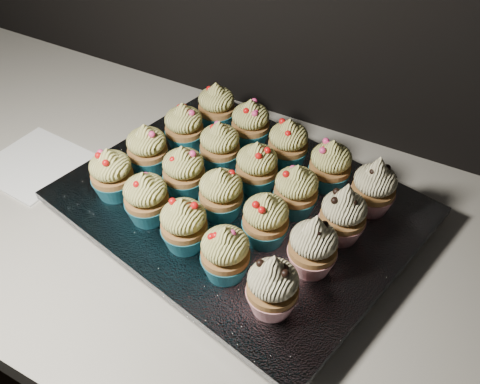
# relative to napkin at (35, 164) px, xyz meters

# --- Properties ---
(worktop) EXTENTS (2.44, 0.64, 0.04)m
(worktop) POSITION_rel_napkin_xyz_m (0.57, 0.03, -0.02)
(worktop) COLOR beige
(worktop) RESTS_ON cabinet
(napkin) EXTENTS (0.16, 0.16, 0.00)m
(napkin) POSITION_rel_napkin_xyz_m (0.00, 0.00, 0.00)
(napkin) COLOR white
(napkin) RESTS_ON worktop
(baking_tray) EXTENTS (0.51, 0.43, 0.02)m
(baking_tray) POSITION_rel_napkin_xyz_m (0.36, 0.06, 0.01)
(baking_tray) COLOR black
(baking_tray) RESTS_ON worktop
(foil_lining) EXTENTS (0.55, 0.47, 0.01)m
(foil_lining) POSITION_rel_napkin_xyz_m (0.36, 0.06, 0.03)
(foil_lining) COLOR silver
(foil_lining) RESTS_ON baking_tray
(cupcake_0) EXTENTS (0.06, 0.06, 0.08)m
(cupcake_0) POSITION_rel_napkin_xyz_m (0.19, -0.02, 0.07)
(cupcake_0) COLOR #1B6C7F
(cupcake_0) RESTS_ON foil_lining
(cupcake_1) EXTENTS (0.06, 0.06, 0.08)m
(cupcake_1) POSITION_rel_napkin_xyz_m (0.26, -0.03, 0.07)
(cupcake_1) COLOR #1B6C7F
(cupcake_1) RESTS_ON foil_lining
(cupcake_2) EXTENTS (0.06, 0.06, 0.08)m
(cupcake_2) POSITION_rel_napkin_xyz_m (0.34, -0.05, 0.07)
(cupcake_2) COLOR #1B6C7F
(cupcake_2) RESTS_ON foil_lining
(cupcake_3) EXTENTS (0.06, 0.06, 0.08)m
(cupcake_3) POSITION_rel_napkin_xyz_m (0.41, -0.07, 0.07)
(cupcake_3) COLOR #1B6C7F
(cupcake_3) RESTS_ON foil_lining
(cupcake_4) EXTENTS (0.06, 0.06, 0.10)m
(cupcake_4) POSITION_rel_napkin_xyz_m (0.48, -0.08, 0.07)
(cupcake_4) COLOR #A71726
(cupcake_4) RESTS_ON foil_lining
(cupcake_5) EXTENTS (0.06, 0.06, 0.08)m
(cupcake_5) POSITION_rel_napkin_xyz_m (0.20, 0.06, 0.07)
(cupcake_5) COLOR #1B6C7F
(cupcake_5) RESTS_ON foil_lining
(cupcake_6) EXTENTS (0.06, 0.06, 0.08)m
(cupcake_6) POSITION_rel_napkin_xyz_m (0.28, 0.04, 0.07)
(cupcake_6) COLOR #1B6C7F
(cupcake_6) RESTS_ON foil_lining
(cupcake_7) EXTENTS (0.06, 0.06, 0.08)m
(cupcake_7) POSITION_rel_napkin_xyz_m (0.35, 0.03, 0.07)
(cupcake_7) COLOR #1B6C7F
(cupcake_7) RESTS_ON foil_lining
(cupcake_8) EXTENTS (0.06, 0.06, 0.08)m
(cupcake_8) POSITION_rel_napkin_xyz_m (0.43, 0.01, 0.07)
(cupcake_8) COLOR #1B6C7F
(cupcake_8) RESTS_ON foil_lining
(cupcake_9) EXTENTS (0.06, 0.06, 0.10)m
(cupcake_9) POSITION_rel_napkin_xyz_m (0.50, -0.00, 0.07)
(cupcake_9) COLOR #A71726
(cupcake_9) RESTS_ON foil_lining
(cupcake_10) EXTENTS (0.06, 0.06, 0.08)m
(cupcake_10) POSITION_rel_napkin_xyz_m (0.22, 0.13, 0.07)
(cupcake_10) COLOR #1B6C7F
(cupcake_10) RESTS_ON foil_lining
(cupcake_11) EXTENTS (0.06, 0.06, 0.08)m
(cupcake_11) POSITION_rel_napkin_xyz_m (0.29, 0.12, 0.07)
(cupcake_11) COLOR #1B6C7F
(cupcake_11) RESTS_ON foil_lining
(cupcake_12) EXTENTS (0.06, 0.06, 0.08)m
(cupcake_12) POSITION_rel_napkin_xyz_m (0.37, 0.10, 0.07)
(cupcake_12) COLOR #1B6C7F
(cupcake_12) RESTS_ON foil_lining
(cupcake_13) EXTENTS (0.06, 0.06, 0.08)m
(cupcake_13) POSITION_rel_napkin_xyz_m (0.44, 0.08, 0.07)
(cupcake_13) COLOR #1B6C7F
(cupcake_13) RESTS_ON foil_lining
(cupcake_14) EXTENTS (0.06, 0.06, 0.10)m
(cupcake_14) POSITION_rel_napkin_xyz_m (0.51, 0.07, 0.07)
(cupcake_14) COLOR #A71726
(cupcake_14) RESTS_ON foil_lining
(cupcake_15) EXTENTS (0.06, 0.06, 0.08)m
(cupcake_15) POSITION_rel_napkin_xyz_m (0.23, 0.21, 0.07)
(cupcake_15) COLOR #1B6C7F
(cupcake_15) RESTS_ON foil_lining
(cupcake_16) EXTENTS (0.06, 0.06, 0.08)m
(cupcake_16) POSITION_rel_napkin_xyz_m (0.31, 0.19, 0.07)
(cupcake_16) COLOR #1B6C7F
(cupcake_16) RESTS_ON foil_lining
(cupcake_17) EXTENTS (0.06, 0.06, 0.08)m
(cupcake_17) POSITION_rel_napkin_xyz_m (0.38, 0.17, 0.07)
(cupcake_17) COLOR #1B6C7F
(cupcake_17) RESTS_ON foil_lining
(cupcake_18) EXTENTS (0.06, 0.06, 0.08)m
(cupcake_18) POSITION_rel_napkin_xyz_m (0.46, 0.16, 0.07)
(cupcake_18) COLOR #1B6C7F
(cupcake_18) RESTS_ON foil_lining
(cupcake_19) EXTENTS (0.06, 0.06, 0.10)m
(cupcake_19) POSITION_rel_napkin_xyz_m (0.53, 0.14, 0.07)
(cupcake_19) COLOR #A71726
(cupcake_19) RESTS_ON foil_lining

